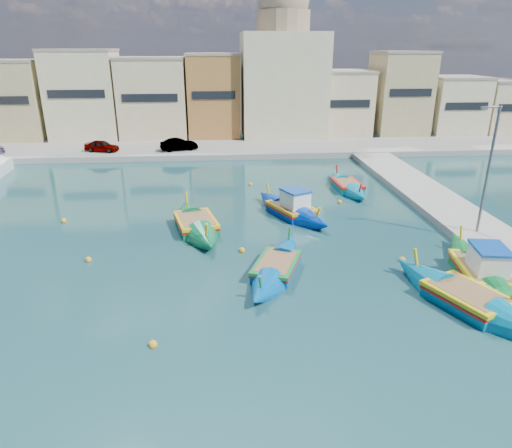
# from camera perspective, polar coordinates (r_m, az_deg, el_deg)

# --- Properties ---
(ground) EXTENTS (160.00, 160.00, 0.00)m
(ground) POSITION_cam_1_polar(r_m,az_deg,el_deg) (21.63, -9.45, -9.56)
(ground) COLOR #123538
(ground) RESTS_ON ground
(north_quay) EXTENTS (80.00, 8.00, 0.60)m
(north_quay) POSITION_cam_1_polar(r_m,az_deg,el_deg) (51.69, -6.85, 9.19)
(north_quay) COLOR gray
(north_quay) RESTS_ON ground
(north_townhouses) EXTENTS (83.20, 7.87, 10.19)m
(north_townhouses) POSITION_cam_1_polar(r_m,az_deg,el_deg) (58.39, -0.03, 15.39)
(north_townhouses) COLOR #C6B489
(north_townhouses) RESTS_ON ground
(church_block) EXTENTS (10.00, 10.00, 19.10)m
(church_block) POSITION_cam_1_polar(r_m,az_deg,el_deg) (59.13, 3.31, 18.74)
(church_block) COLOR #C5BC93
(church_block) RESTS_ON ground
(quay_street_lamp) EXTENTS (1.18, 0.16, 8.00)m
(quay_street_lamp) POSITION_cam_1_polar(r_m,az_deg,el_deg) (29.73, 26.95, 6.04)
(quay_street_lamp) COLOR #595B60
(quay_street_lamp) RESTS_ON ground
(parked_cars) EXTENTS (24.40, 2.39, 1.28)m
(parked_cars) POSITION_cam_1_polar(r_m,az_deg,el_deg) (52.14, -21.33, 9.05)
(parked_cars) COLOR #4C1919
(parked_cars) RESTS_ON north_quay
(luzzu_turquoise_cabin) EXTENTS (3.72, 9.81, 3.08)m
(luzzu_turquoise_cabin) POSITION_cam_1_polar(r_m,az_deg,el_deg) (25.72, 26.34, -5.47)
(luzzu_turquoise_cabin) COLOR #0B7330
(luzzu_turquoise_cabin) RESTS_ON ground
(luzzu_blue_cabin) EXTENTS (5.56, 8.57, 3.02)m
(luzzu_blue_cabin) POSITION_cam_1_polar(r_m,az_deg,el_deg) (31.85, 4.43, 1.74)
(luzzu_blue_cabin) COLOR #0032A7
(luzzu_blue_cabin) RESTS_ON ground
(luzzu_cyan_mid) EXTENTS (2.41, 8.20, 2.39)m
(luzzu_cyan_mid) POSITION_cam_1_polar(r_m,az_deg,el_deg) (38.35, 11.32, 4.60)
(luzzu_cyan_mid) COLOR #0082A5
(luzzu_cyan_mid) RESTS_ON ground
(luzzu_green) EXTENTS (4.30, 9.13, 2.79)m
(luzzu_green) POSITION_cam_1_polar(r_m,az_deg,el_deg) (29.49, -7.49, -0.16)
(luzzu_green) COLOR #0A7040
(luzzu_green) RESTS_ON ground
(luzzu_blue_south) EXTENTS (4.81, 8.45, 2.41)m
(luzzu_blue_south) POSITION_cam_1_polar(r_m,az_deg,el_deg) (23.80, 2.57, -5.55)
(luzzu_blue_south) COLOR #0058A9
(luzzu_blue_south) RESTS_ON ground
(luzzu_cyan_south) EXTENTS (5.61, 8.92, 2.73)m
(luzzu_cyan_south) POSITION_cam_1_polar(r_m,az_deg,el_deg) (22.93, 24.86, -8.69)
(luzzu_cyan_south) COLOR #006F98
(luzzu_cyan_south) RESTS_ON ground
(mooring_buoys) EXTENTS (20.74, 22.29, 0.36)m
(mooring_buoys) POSITION_cam_1_polar(r_m,az_deg,el_deg) (28.29, -3.80, -1.45)
(mooring_buoys) COLOR #F7A31A
(mooring_buoys) RESTS_ON ground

